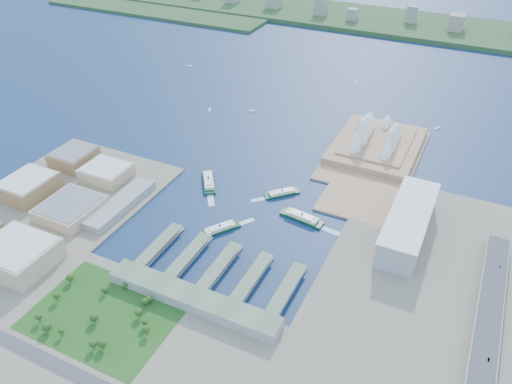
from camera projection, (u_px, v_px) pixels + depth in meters
The scene contains 25 objects.
ground at pixel (239, 230), 640.04m from camera, with size 3000.00×3000.00×0.00m, color #0E2242.
west_land at pixel (33, 222), 651.34m from camera, with size 220.00×390.00×3.00m, color #79705D.
south_land at pixel (139, 351), 484.03m from camera, with size 720.00×180.00×3.00m, color #79705D.
east_land at pixel (422, 320), 516.11m from camera, with size 240.00×500.00×3.00m, color #79705D.
peninsula at pixel (374, 155), 792.70m from camera, with size 135.00×220.00×3.00m, color #A37B59.
far_shore at pixel (405, 24), 1360.67m from camera, with size 2200.00×260.00×12.00m, color #2D4926.
opera_house at pixel (379, 132), 790.98m from camera, with size 134.00×180.00×58.00m, color white, non-canonical shape.
toaster_building at pixel (408, 224), 617.47m from camera, with size 45.00×155.00×35.00m, color gray.
expressway at pixel (485, 343), 482.95m from camera, with size 26.00×340.00×11.85m, color gray, non-canonical shape.
west_buildings at pixel (50, 198), 668.64m from camera, with size 200.00×280.00×27.00m, color olive, non-canonical shape.
ferry_wharves at pixel (220, 267), 576.95m from camera, with size 184.00×90.00×9.30m, color #56674E, non-canonical shape.
terminal_building at pixel (193, 299), 529.78m from camera, with size 200.00×28.00×12.00m, color gray.
park at pixel (103, 310), 514.93m from camera, with size 150.00×110.00×16.00m, color #194714, non-canonical shape.
far_skyline at pixel (405, 13), 1326.79m from camera, with size 1900.00×140.00×55.00m, color gray, non-canonical shape.
ferry_a at pixel (208, 180), 724.70m from camera, with size 15.56×61.13×11.56m, color #0D341F, non-canonical shape.
ferry_b at pixel (282, 192), 701.64m from camera, with size 12.70×49.91×9.44m, color #0D341F, non-canonical shape.
ferry_c at pixel (220, 228), 635.46m from camera, with size 13.58×53.34×10.09m, color #0D341F, non-canonical shape.
ferry_d at pixel (302, 216), 654.20m from camera, with size 15.18×59.63×11.28m, color #0D341F, non-canonical shape.
boat_a at pixel (210, 110), 928.17m from camera, with size 3.42×13.66×2.64m, color white, non-canonical shape.
boat_b at pixel (252, 111), 924.74m from camera, with size 3.46×9.89×2.67m, color white, non-canonical shape.
boat_c at pixel (437, 128), 867.60m from camera, with size 3.68×12.61×2.84m, color white, non-canonical shape.
boat_d at pixel (190, 66), 1113.79m from camera, with size 3.20×14.62×2.47m, color white, non-canonical shape.
boat_e at pixel (356, 82), 1036.42m from camera, with size 3.06×9.62×2.36m, color white, non-canonical shape.
car_b at pixel (489, 359), 459.78m from camera, with size 1.43×4.09×1.35m, color slate.
car_c at pixel (500, 267), 561.26m from camera, with size 1.64×4.04×1.17m, color slate.
Camera 1 is at (237.17, -438.58, 404.81)m, focal length 35.00 mm.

